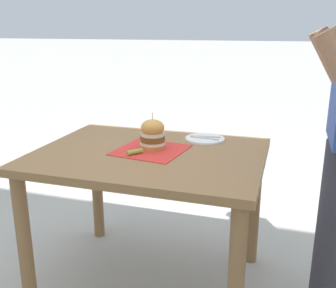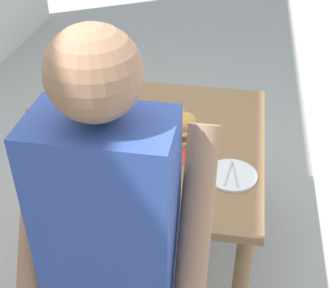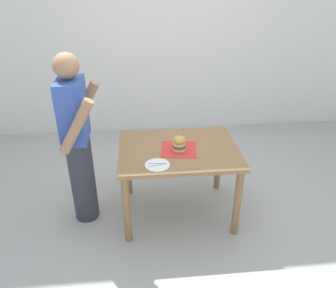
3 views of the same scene
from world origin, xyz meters
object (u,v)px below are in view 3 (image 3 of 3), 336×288
side_plate_with_forks (157,165)px  diner_across_table (78,140)px  pickle_spear (183,143)px  patio_table (178,159)px  sandwich (179,144)px

side_plate_with_forks → diner_across_table: bearing=66.0°
side_plate_with_forks → diner_across_table: size_ratio=0.13×
pickle_spear → diner_across_table: 1.00m
patio_table → diner_across_table: (0.02, 0.94, 0.24)m
side_plate_with_forks → diner_across_table: (0.32, 0.72, 0.11)m
pickle_spear → patio_table: bearing=144.2°
patio_table → side_plate_with_forks: (-0.30, 0.22, 0.13)m
sandwich → pickle_spear: sandwich is taller
patio_table → sandwich: bearing=176.9°
pickle_spear → diner_across_table: bearing=92.9°
pickle_spear → side_plate_with_forks: 0.46m
patio_table → sandwich: size_ratio=6.12×
sandwich → diner_across_table: diner_across_table is taller
sandwich → diner_across_table: size_ratio=0.11×
pickle_spear → side_plate_with_forks: pickle_spear is taller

